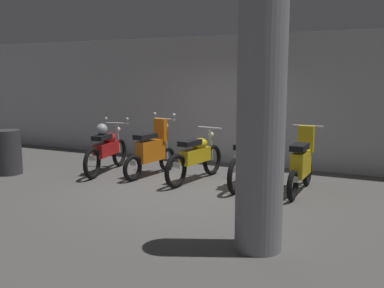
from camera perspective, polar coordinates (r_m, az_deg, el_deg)
ground_plane at (r=8.05m, az=-1.73°, el=-5.98°), size 80.00×80.00×0.00m
back_wall at (r=10.37m, az=5.35°, el=5.78°), size 16.00×0.30×3.01m
motorbike_slot_0 at (r=9.53m, az=-11.19°, el=-0.54°), size 0.60×1.94×1.15m
motorbike_slot_1 at (r=9.08m, az=-5.31°, el=-0.87°), size 0.58×1.68×1.29m
motorbike_slot_2 at (r=8.58m, az=0.51°, el=-1.67°), size 0.56×1.94×1.03m
motorbike_slot_3 at (r=8.28m, az=7.23°, el=-1.89°), size 0.56×1.95×1.08m
motorbike_slot_4 at (r=7.97m, az=14.21°, el=-2.52°), size 0.56×1.68×1.18m
support_pillar at (r=5.10m, az=9.05°, el=2.40°), size 0.57×0.57×3.01m
trash_bin at (r=9.99m, az=-23.09°, el=-1.00°), size 0.56×0.56×0.94m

